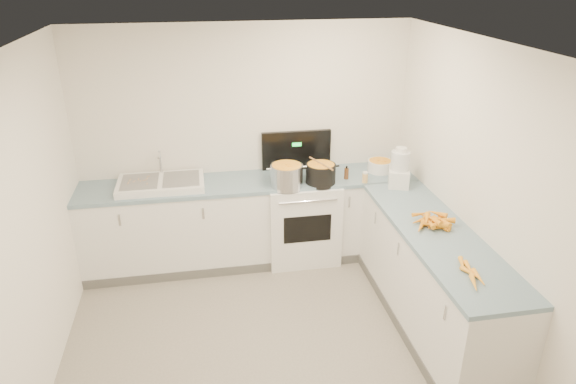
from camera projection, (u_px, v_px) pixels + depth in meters
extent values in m
cube|color=white|center=(251.00, 222.00, 5.55)|extent=(3.50, 0.60, 0.90)
cube|color=#7694A7|center=(250.00, 182.00, 5.36)|extent=(3.50, 0.62, 0.04)
cube|color=white|center=(432.00, 281.00, 4.53)|extent=(0.60, 2.20, 0.90)
cube|color=#7694A7|center=(438.00, 234.00, 4.34)|extent=(0.62, 2.20, 0.04)
cube|color=white|center=(301.00, 219.00, 5.62)|extent=(0.76, 0.65, 0.90)
cube|color=black|center=(296.00, 150.00, 5.60)|extent=(0.76, 0.05, 0.42)
cube|color=white|center=(161.00, 184.00, 5.19)|extent=(0.86, 0.52, 0.07)
cube|color=slate|center=(140.00, 181.00, 5.14)|extent=(0.36, 0.42, 0.01)
cube|color=slate|center=(181.00, 179.00, 5.21)|extent=(0.36, 0.42, 0.01)
cylinder|color=silver|center=(160.00, 162.00, 5.32)|extent=(0.03, 0.03, 0.24)
cylinder|color=silver|center=(287.00, 176.00, 5.19)|extent=(0.43, 0.43, 0.24)
cylinder|color=black|center=(321.00, 174.00, 5.27)|extent=(0.40, 0.40, 0.22)
cylinder|color=#AD7A47|center=(321.00, 163.00, 5.22)|extent=(0.16, 0.41, 0.02)
cylinder|color=white|center=(380.00, 166.00, 5.56)|extent=(0.33, 0.33, 0.12)
cylinder|color=#593319|center=(346.00, 174.00, 5.37)|extent=(0.05, 0.05, 0.12)
cylinder|color=#E5B266|center=(365.00, 178.00, 5.29)|extent=(0.06, 0.06, 0.10)
cube|color=white|center=(399.00, 178.00, 5.19)|extent=(0.27, 0.30, 0.18)
cylinder|color=silver|center=(400.00, 161.00, 5.12)|extent=(0.19, 0.19, 0.19)
cylinder|color=white|center=(401.00, 150.00, 5.07)|extent=(0.11, 0.11, 0.04)
cone|color=orange|center=(430.00, 223.00, 4.42)|extent=(0.15, 0.21, 0.04)
cone|color=orange|center=(440.00, 221.00, 4.47)|extent=(0.14, 0.18, 0.05)
cone|color=orange|center=(439.00, 228.00, 4.36)|extent=(0.17, 0.06, 0.04)
cone|color=orange|center=(440.00, 226.00, 4.39)|extent=(0.09, 0.17, 0.04)
cone|color=orange|center=(436.00, 226.00, 4.37)|extent=(0.20, 0.12, 0.05)
cone|color=orange|center=(440.00, 226.00, 4.38)|extent=(0.16, 0.18, 0.04)
cone|color=orange|center=(441.00, 223.00, 4.43)|extent=(0.10, 0.20, 0.05)
cone|color=orange|center=(445.00, 226.00, 4.37)|extent=(0.08, 0.19, 0.05)
cone|color=orange|center=(421.00, 226.00, 4.37)|extent=(0.16, 0.19, 0.05)
cone|color=orange|center=(420.00, 221.00, 4.47)|extent=(0.18, 0.11, 0.04)
cone|color=orange|center=(427.00, 218.00, 4.52)|extent=(0.11, 0.17, 0.05)
cone|color=orange|center=(421.00, 214.00, 4.51)|extent=(0.17, 0.05, 0.04)
cone|color=orange|center=(438.00, 213.00, 4.51)|extent=(0.15, 0.16, 0.05)
cone|color=orange|center=(427.00, 219.00, 4.41)|extent=(0.13, 0.19, 0.05)
cone|color=orange|center=(435.00, 225.00, 4.34)|extent=(0.22, 0.12, 0.05)
cone|color=orange|center=(444.00, 221.00, 4.38)|extent=(0.08, 0.17, 0.04)
cone|color=orange|center=(433.00, 220.00, 4.39)|extent=(0.10, 0.20, 0.05)
cone|color=orange|center=(445.00, 220.00, 4.41)|extent=(0.18, 0.11, 0.05)
cone|color=orange|center=(432.00, 224.00, 4.37)|extent=(0.19, 0.14, 0.04)
cone|color=orange|center=(429.00, 222.00, 4.38)|extent=(0.06, 0.21, 0.04)
cone|color=#FFA226|center=(474.00, 283.00, 3.61)|extent=(0.10, 0.19, 0.04)
cone|color=#FFA226|center=(479.00, 277.00, 3.67)|extent=(0.06, 0.20, 0.04)
cone|color=#FFA226|center=(471.00, 273.00, 3.72)|extent=(0.10, 0.18, 0.04)
cone|color=#FFA226|center=(469.00, 268.00, 3.78)|extent=(0.07, 0.19, 0.04)
cone|color=#FFA226|center=(462.00, 264.00, 3.83)|extent=(0.10, 0.19, 0.04)
cube|color=tan|center=(148.00, 176.00, 5.25)|extent=(0.03, 0.02, 0.00)
cube|color=tan|center=(141.00, 181.00, 5.14)|extent=(0.01, 0.03, 0.00)
cube|color=tan|center=(130.00, 180.00, 5.16)|extent=(0.02, 0.04, 0.00)
cube|color=tan|center=(130.00, 186.00, 5.04)|extent=(0.04, 0.03, 0.00)
cube|color=tan|center=(145.00, 180.00, 5.15)|extent=(0.04, 0.02, 0.00)
cube|color=tan|center=(131.00, 179.00, 5.18)|extent=(0.02, 0.05, 0.00)
cube|color=tan|center=(130.00, 178.00, 5.22)|extent=(0.04, 0.04, 0.00)
cube|color=tan|center=(147.00, 184.00, 5.08)|extent=(0.01, 0.04, 0.00)
cube|color=tan|center=(131.00, 179.00, 5.21)|extent=(0.04, 0.01, 0.00)
cube|color=tan|center=(139.00, 179.00, 5.17)|extent=(0.01, 0.05, 0.00)
cube|color=tan|center=(134.00, 181.00, 5.13)|extent=(0.02, 0.04, 0.00)
cube|color=tan|center=(144.00, 180.00, 5.17)|extent=(0.05, 0.01, 0.00)
cube|color=tan|center=(147.00, 178.00, 5.21)|extent=(0.01, 0.03, 0.00)
cube|color=tan|center=(128.00, 183.00, 5.10)|extent=(0.02, 0.06, 0.00)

